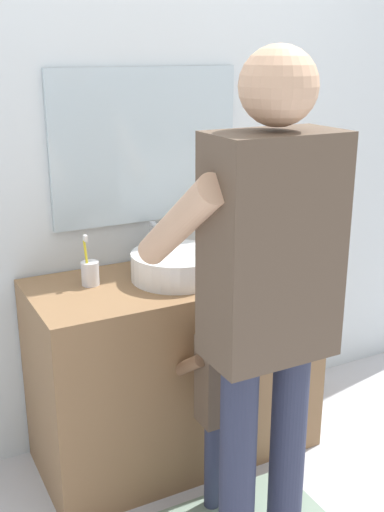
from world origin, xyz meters
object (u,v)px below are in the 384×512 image
Objects in this scene: toothbrush_cup at (90,273)px; adult_parent at (267,281)px; soap_bottle at (257,249)px; child_toddler at (223,389)px.

toothbrush_cup is 0.12× the size of adult_parent.
adult_parent is at bearing -121.02° from soap_bottle.
soap_bottle is 0.10× the size of adult_parent.
adult_parent is at bearing -92.99° from child_toddler.
toothbrush_cup reaches higher than soap_bottle.
child_toddler is 0.59m from adult_parent.
soap_bottle is at bearing -7.38° from toothbrush_cup.
child_toddler is at bearing -54.71° from toothbrush_cup.
toothbrush_cup is at bearing 125.29° from child_toddler.
toothbrush_cup reaches higher than child_toddler.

